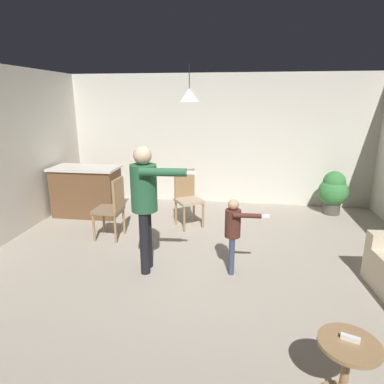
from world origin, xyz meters
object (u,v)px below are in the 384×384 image
Objects in this scene: person_adult at (145,196)px; person_child at (233,228)px; kitchen_counter at (87,191)px; spare_remote_on_table at (350,338)px; potted_plant_corner at (333,191)px; side_table_by_couch at (346,365)px; dining_chair_near_wall at (112,206)px; dining_chair_by_counter at (187,196)px.

person_child is (1.11, 0.09, -0.40)m from person_adult.
spare_remote_on_table is at bearing -44.29° from kitchen_counter.
person_child is (2.85, -1.85, 0.14)m from kitchen_counter.
person_adult reaches higher than kitchen_counter.
potted_plant_corner is at bearing 128.38° from person_adult.
spare_remote_on_table is (1.98, -1.69, -0.48)m from person_adult.
spare_remote_on_table is (0.01, 0.02, 0.21)m from side_table_by_couch.
dining_chair_near_wall reaches higher than potted_plant_corner.
person_adult is at bearing -136.38° from dining_chair_near_wall.
kitchen_counter is 4.79m from potted_plant_corner.
person_adult is 2.65m from spare_remote_on_table.
person_child is 3.20m from potted_plant_corner.
potted_plant_corner is at bearing -63.38° from dining_chair_near_wall.
kitchen_counter is 5.20m from spare_remote_on_table.
dining_chair_by_counter is at bearing 116.99° from spare_remote_on_table.
spare_remote_on_table is at bearing 82.92° from dining_chair_by_counter.
person_adult reaches higher than potted_plant_corner.
kitchen_counter is at bearing -41.66° from dining_chair_by_counter.
kitchen_counter is 1.26× the size of dining_chair_near_wall.
dining_chair_by_counter is (2.01, -0.27, 0.07)m from kitchen_counter.
dining_chair_by_counter reaches higher than side_table_by_couch.
person_child reaches higher than potted_plant_corner.
person_child is 1.00× the size of dining_chair_near_wall.
dining_chair_by_counter is 1.00× the size of dining_chair_near_wall.
person_child is at bearing 116.11° from spare_remote_on_table.
dining_chair_near_wall reaches higher than side_table_by_couch.
potted_plant_corner is at bearing 76.93° from side_table_by_couch.
side_table_by_couch is 4.00× the size of spare_remote_on_table.
potted_plant_corner is at bearing 142.03° from person_child.
dining_chair_near_wall is at bearing -155.59° from potted_plant_corner.
dining_chair_near_wall is (-0.83, 0.94, -0.48)m from person_adult.
kitchen_counter is 2.03m from dining_chair_by_counter.
dining_chair_near_wall reaches higher than spare_remote_on_table.
kitchen_counter is 1.47× the size of potted_plant_corner.
person_adult is 1.34m from dining_chair_near_wall.
person_child is at bearing -111.44° from dining_chair_near_wall.
spare_remote_on_table is (-1.01, -4.37, 0.07)m from potted_plant_corner.
person_adult reaches higher than dining_chair_by_counter.
person_adult is 1.65× the size of dining_chair_by_counter.
person_child is 1.00× the size of dining_chair_by_counter.
dining_chair_by_counter is at bearing 116.69° from side_table_by_couch.
potted_plant_corner is (4.73, 0.74, -0.01)m from kitchen_counter.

